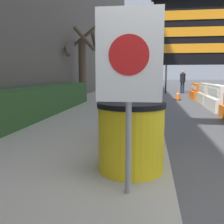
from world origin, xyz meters
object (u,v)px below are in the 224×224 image
object	(u,v)px
jersey_barrier_white	(218,99)
warning_sign	(129,68)
jersey_barrier_orange_far	(197,92)
traffic_cone_mid	(178,95)
message_board	(197,32)
traffic_light_near_curb	(167,47)
barrel_drum_middle	(136,121)
barrel_drum_foreground	(131,137)
jersey_barrier_cream	(205,94)
pedestrian_worker	(183,80)

from	to	relation	value
jersey_barrier_white	warning_sign	bearing A→B (deg)	-109.22
jersey_barrier_orange_far	traffic_cone_mid	distance (m)	1.41
message_board	traffic_light_near_curb	xyz separation A→B (m)	(-0.01, 12.14, 0.85)
barrel_drum_middle	traffic_cone_mid	bearing A→B (deg)	80.41
barrel_drum_middle	barrel_drum_foreground	bearing A→B (deg)	-89.75
jersey_barrier_white	jersey_barrier_cream	world-z (taller)	jersey_barrier_white
traffic_light_near_curb	traffic_cone_mid	bearing A→B (deg)	-85.15
barrel_drum_middle	jersey_barrier_orange_far	bearing A→B (deg)	75.41
barrel_drum_middle	traffic_cone_mid	xyz separation A→B (m)	(1.65, 9.74, -0.31)
barrel_drum_middle	traffic_cone_mid	size ratio (longest dim) A/B	1.47
warning_sign	jersey_barrier_orange_far	distance (m)	12.73
barrel_drum_middle	jersey_barrier_cream	world-z (taller)	barrel_drum_middle
barrel_drum_foreground	pedestrian_worker	world-z (taller)	pedestrian_worker
jersey_barrier_orange_far	traffic_cone_mid	world-z (taller)	jersey_barrier_orange_far
message_board	barrel_drum_middle	bearing A→B (deg)	-119.81
barrel_drum_foreground	jersey_barrier_white	bearing A→B (deg)	69.01
traffic_cone_mid	barrel_drum_middle	bearing A→B (deg)	-99.59
barrel_drum_foreground	pedestrian_worker	bearing A→B (deg)	81.31
barrel_drum_foreground	barrel_drum_middle	distance (m)	1.12
jersey_barrier_cream	pedestrian_worker	bearing A→B (deg)	92.95
barrel_drum_foreground	barrel_drum_middle	world-z (taller)	same
traffic_light_near_curb	jersey_barrier_orange_far	bearing A→B (deg)	-68.03
barrel_drum_middle	jersey_barrier_orange_far	size ratio (longest dim) A/B	0.49
message_board	traffic_light_near_curb	bearing A→B (deg)	90.04
traffic_light_near_curb	message_board	bearing A→B (deg)	-89.96
jersey_barrier_white	jersey_barrier_cream	distance (m)	2.38
message_board	traffic_light_near_curb	world-z (taller)	traffic_light_near_curb
jersey_barrier_orange_far	warning_sign	bearing A→B (deg)	-102.45
barrel_drum_middle	message_board	world-z (taller)	message_board
jersey_barrier_cream	jersey_barrier_white	bearing A→B (deg)	-90.00
jersey_barrier_white	traffic_light_near_curb	size ratio (longest dim) A/B	0.46
traffic_cone_mid	pedestrian_worker	size ratio (longest dim) A/B	0.37
traffic_light_near_curb	barrel_drum_middle	bearing A→B (deg)	-95.00
barrel_drum_middle	pedestrian_worker	xyz separation A→B (m)	(2.44, 14.78, 0.36)
jersey_barrier_cream	pedestrian_worker	xyz separation A→B (m)	(-0.33, 6.33, 0.54)
jersey_barrier_cream	traffic_light_near_curb	size ratio (longest dim) A/B	0.37
barrel_drum_foreground	warning_sign	xyz separation A→B (m)	(0.02, -0.66, 0.83)
warning_sign	jersey_barrier_cream	world-z (taller)	warning_sign
barrel_drum_middle	warning_sign	distance (m)	1.97
warning_sign	barrel_drum_foreground	bearing A→B (deg)	91.83
barrel_drum_foreground	warning_sign	world-z (taller)	warning_sign
jersey_barrier_white	pedestrian_worker	distance (m)	8.74
warning_sign	jersey_barrier_white	xyz separation A→B (m)	(2.74, 7.85, -1.01)
jersey_barrier_orange_far	jersey_barrier_cream	bearing A→B (deg)	-90.00
barrel_drum_foreground	jersey_barrier_cream	distance (m)	9.96
barrel_drum_foreground	message_board	world-z (taller)	message_board
message_board	jersey_barrier_cream	bearing A→B (deg)	76.50
jersey_barrier_white	jersey_barrier_orange_far	size ratio (longest dim) A/B	1.16
barrel_drum_middle	jersey_barrier_cream	bearing A→B (deg)	71.90
jersey_barrier_orange_far	traffic_light_near_curb	xyz separation A→B (m)	(-1.51, 3.74, 2.82)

